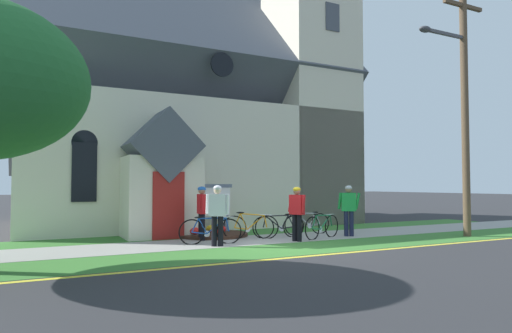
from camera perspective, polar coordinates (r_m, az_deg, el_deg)
name	(u,v)px	position (r m, az deg, el deg)	size (l,w,h in m)	color
ground	(228,232)	(15.89, -3.63, -8.49)	(140.00, 140.00, 0.00)	#2B2B2D
sidewalk_slab	(258,240)	(13.77, 0.22, -9.42)	(32.00, 2.21, 0.01)	#99968E
grass_verge	(295,249)	(11.93, 5.02, -10.51)	(32.00, 2.08, 0.01)	#38722D
church_lawn	(231,233)	(15.58, -3.21, -8.59)	(24.00, 1.82, 0.01)	#38722D
curb_paint_stripe	(321,255)	(10.95, 8.39, -11.24)	(28.00, 0.16, 0.01)	yellow
church_building	(197,118)	(20.66, -7.57, 6.27)	(14.06, 10.93, 13.17)	beige
church_sign	(208,202)	(15.10, -6.27, -4.56)	(1.76, 0.14, 1.72)	slate
flower_bed	(212,234)	(14.76, -5.72, -8.63)	(2.36, 2.36, 0.34)	#382319
bicycle_silver	(210,231)	(12.79, -5.93, -8.25)	(1.75, 0.49, 0.81)	black
bicycle_yellow	(279,226)	(14.28, 2.96, -7.70)	(1.69, 0.42, 0.78)	black
bicycle_orange	(250,227)	(13.91, -0.73, -7.76)	(1.68, 0.64, 0.87)	black
bicycle_black	(307,223)	(15.31, 6.65, -7.31)	(1.74, 0.13, 0.79)	black
bicycle_white	(322,226)	(14.20, 8.53, -7.65)	(1.70, 0.63, 0.82)	black
cyclist_in_orange_jersey	(297,210)	(13.30, 5.30, -5.58)	(0.34, 0.75, 1.63)	black
cyclist_in_green_jersey	(349,207)	(14.89, 11.88, -5.08)	(0.52, 0.59, 1.67)	#191E38
cyclist_in_yellow_jersey	(217,211)	(12.25, -5.00, -5.68)	(0.54, 0.48, 1.68)	black
cyclist_in_blue_jersey	(202,209)	(13.59, -7.02, -5.46)	(0.28, 0.75, 1.64)	black
utility_pole	(462,86)	(16.41, 25.10, 9.42)	(3.12, 0.28, 9.01)	brown
roadside_conifer	(299,131)	(25.21, 5.64, 4.63)	(3.84, 3.84, 7.31)	#3D2D1E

